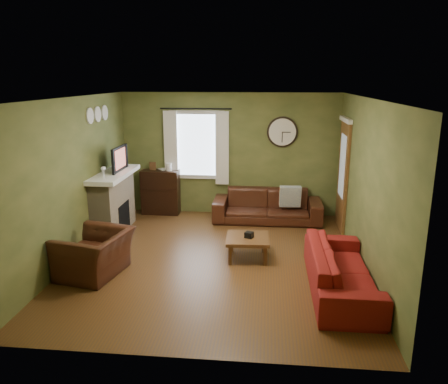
# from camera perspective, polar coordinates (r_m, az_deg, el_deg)

# --- Properties ---
(floor) EXTENTS (4.60, 5.20, 0.00)m
(floor) POSITION_cam_1_polar(r_m,az_deg,el_deg) (7.23, -1.12, -8.86)
(floor) COLOR #543419
(floor) RESTS_ON ground
(ceiling) EXTENTS (4.60, 5.20, 0.00)m
(ceiling) POSITION_cam_1_polar(r_m,az_deg,el_deg) (6.64, -1.23, 12.18)
(ceiling) COLOR white
(ceiling) RESTS_ON ground
(wall_left) EXTENTS (0.00, 5.20, 2.60)m
(wall_left) POSITION_cam_1_polar(r_m,az_deg,el_deg) (7.45, -19.03, 1.55)
(wall_left) COLOR #5B6430
(wall_left) RESTS_ON ground
(wall_right) EXTENTS (0.00, 5.20, 2.60)m
(wall_right) POSITION_cam_1_polar(r_m,az_deg,el_deg) (6.93, 18.05, 0.70)
(wall_right) COLOR #5B6430
(wall_right) RESTS_ON ground
(wall_back) EXTENTS (4.60, 0.00, 2.60)m
(wall_back) POSITION_cam_1_polar(r_m,az_deg,el_deg) (9.35, 0.74, 4.91)
(wall_back) COLOR #5B6430
(wall_back) RESTS_ON ground
(wall_front) EXTENTS (4.60, 0.00, 2.60)m
(wall_front) POSITION_cam_1_polar(r_m,az_deg,el_deg) (4.36, -5.30, -6.77)
(wall_front) COLOR #5B6430
(wall_front) RESTS_ON ground
(fireplace) EXTENTS (0.40, 1.40, 1.10)m
(fireplace) POSITION_cam_1_polar(r_m,az_deg,el_deg) (8.58, -14.26, -1.59)
(fireplace) COLOR tan
(fireplace) RESTS_ON floor
(firebox) EXTENTS (0.04, 0.60, 0.55)m
(firebox) POSITION_cam_1_polar(r_m,az_deg,el_deg) (8.59, -12.96, -3.23)
(firebox) COLOR black
(firebox) RESTS_ON fireplace
(mantel) EXTENTS (0.58, 1.60, 0.08)m
(mantel) POSITION_cam_1_polar(r_m,az_deg,el_deg) (8.43, -14.32, 2.26)
(mantel) COLOR white
(mantel) RESTS_ON fireplace
(tv) EXTENTS (0.08, 0.60, 0.35)m
(tv) POSITION_cam_1_polar(r_m,az_deg,el_deg) (8.52, -13.95, 3.88)
(tv) COLOR black
(tv) RESTS_ON mantel
(tv_screen) EXTENTS (0.02, 0.62, 0.36)m
(tv_screen) POSITION_cam_1_polar(r_m,az_deg,el_deg) (8.49, -13.46, 4.25)
(tv_screen) COLOR #994C3F
(tv_screen) RESTS_ON mantel
(medallion_left) EXTENTS (0.28, 0.28, 0.03)m
(medallion_left) POSITION_cam_1_polar(r_m,az_deg,el_deg) (8.02, -17.11, 9.49)
(medallion_left) COLOR white
(medallion_left) RESTS_ON wall_left
(medallion_mid) EXTENTS (0.28, 0.28, 0.03)m
(medallion_mid) POSITION_cam_1_polar(r_m,az_deg,el_deg) (8.35, -16.18, 9.73)
(medallion_mid) COLOR white
(medallion_mid) RESTS_ON wall_left
(medallion_right) EXTENTS (0.28, 0.28, 0.03)m
(medallion_right) POSITION_cam_1_polar(r_m,az_deg,el_deg) (8.67, -15.33, 9.96)
(medallion_right) COLOR white
(medallion_right) RESTS_ON wall_left
(window_pane) EXTENTS (1.00, 0.02, 1.30)m
(window_pane) POSITION_cam_1_polar(r_m,az_deg,el_deg) (9.39, -3.55, 6.16)
(window_pane) COLOR silver
(window_pane) RESTS_ON wall_back
(curtain_rod) EXTENTS (0.03, 0.03, 1.50)m
(curtain_rod) POSITION_cam_1_polar(r_m,az_deg,el_deg) (9.21, -3.73, 10.81)
(curtain_rod) COLOR black
(curtain_rod) RESTS_ON wall_back
(curtain_left) EXTENTS (0.28, 0.04, 1.55)m
(curtain_left) POSITION_cam_1_polar(r_m,az_deg,el_deg) (9.40, -6.97, 5.78)
(curtain_left) COLOR white
(curtain_left) RESTS_ON wall_back
(curtain_right) EXTENTS (0.28, 0.04, 1.55)m
(curtain_right) POSITION_cam_1_polar(r_m,az_deg,el_deg) (9.22, -0.25, 5.72)
(curtain_right) COLOR white
(curtain_right) RESTS_ON wall_back
(wall_clock) EXTENTS (0.64, 0.06, 0.64)m
(wall_clock) POSITION_cam_1_polar(r_m,az_deg,el_deg) (9.20, 7.63, 7.77)
(wall_clock) COLOR white
(wall_clock) RESTS_ON wall_back
(door) EXTENTS (0.05, 0.90, 2.10)m
(door) POSITION_cam_1_polar(r_m,az_deg,el_deg) (8.75, 15.27, 2.04)
(door) COLOR brown
(door) RESTS_ON floor
(bookshelf) EXTENTS (0.81, 0.34, 0.96)m
(bookshelf) POSITION_cam_1_polar(r_m,az_deg,el_deg) (9.58, -8.28, -0.01)
(bookshelf) COLOR black
(bookshelf) RESTS_ON floor
(book) EXTENTS (0.25, 0.26, 0.02)m
(book) POSITION_cam_1_polar(r_m,az_deg,el_deg) (9.51, -8.41, 2.83)
(book) COLOR #53331A
(book) RESTS_ON bookshelf
(sofa_brown) EXTENTS (2.21, 0.86, 0.65)m
(sofa_brown) POSITION_cam_1_polar(r_m,az_deg,el_deg) (9.08, 5.65, -1.81)
(sofa_brown) COLOR #37190F
(sofa_brown) RESTS_ON floor
(pillow_left) EXTENTS (0.44, 0.16, 0.43)m
(pillow_left) POSITION_cam_1_polar(r_m,az_deg,el_deg) (8.98, 8.64, -0.58)
(pillow_left) COLOR #99A19F
(pillow_left) RESTS_ON sofa_brown
(pillow_right) EXTENTS (0.36, 0.12, 0.35)m
(pillow_right) POSITION_cam_1_polar(r_m,az_deg,el_deg) (9.04, 8.86, -0.48)
(pillow_right) COLOR #99A19F
(pillow_right) RESTS_ON sofa_brown
(sofa_red) EXTENTS (0.84, 2.14, 0.62)m
(sofa_red) POSITION_cam_1_polar(r_m,az_deg,el_deg) (6.35, 15.04, -9.78)
(sofa_red) COLOR maroon
(sofa_red) RESTS_ON floor
(armchair) EXTENTS (1.08, 1.18, 0.66)m
(armchair) POSITION_cam_1_polar(r_m,az_deg,el_deg) (6.89, -16.54, -7.75)
(armchair) COLOR #37190F
(armchair) RESTS_ON floor
(coffee_table) EXTENTS (0.72, 0.72, 0.37)m
(coffee_table) POSITION_cam_1_polar(r_m,az_deg,el_deg) (7.25, 3.12, -7.25)
(coffee_table) COLOR #53331A
(coffee_table) RESTS_ON floor
(tissue_box) EXTENTS (0.16, 0.16, 0.09)m
(tissue_box) POSITION_cam_1_polar(r_m,az_deg,el_deg) (7.15, 3.29, -5.73)
(tissue_box) COLOR black
(tissue_box) RESTS_ON coffee_table
(wine_glass_a) EXTENTS (0.07, 0.07, 0.21)m
(wine_glass_a) POSITION_cam_1_polar(r_m,az_deg,el_deg) (7.91, -15.53, 2.43)
(wine_glass_a) COLOR white
(wine_glass_a) RESTS_ON mantel
(wine_glass_b) EXTENTS (0.07, 0.07, 0.20)m
(wine_glass_b) POSITION_cam_1_polar(r_m,az_deg,el_deg) (7.96, -15.41, 2.50)
(wine_glass_b) COLOR white
(wine_glass_b) RESTS_ON mantel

